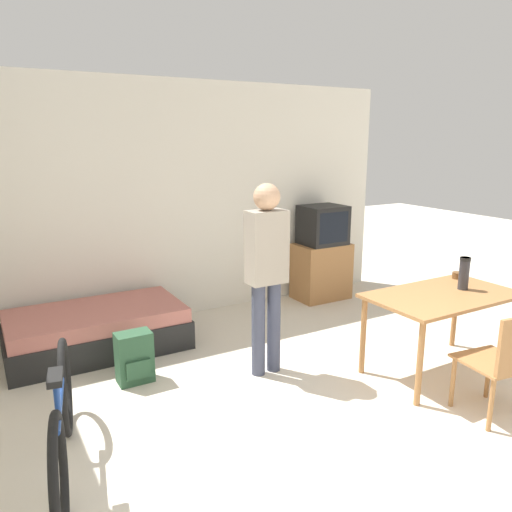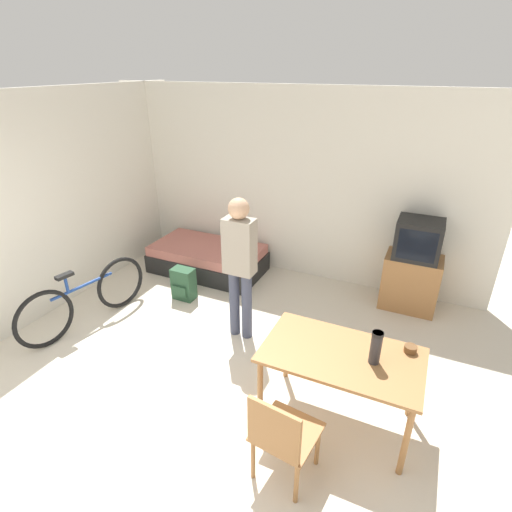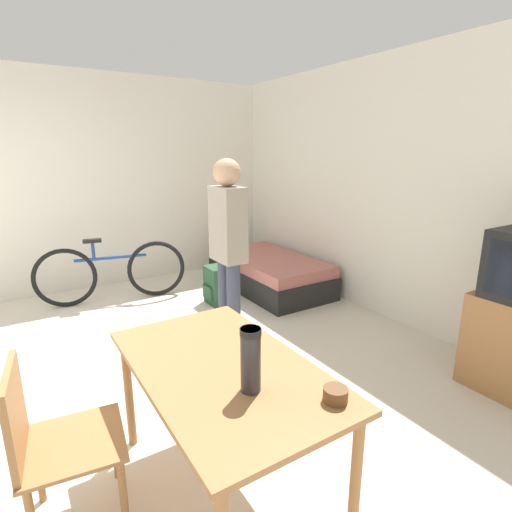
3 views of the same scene
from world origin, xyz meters
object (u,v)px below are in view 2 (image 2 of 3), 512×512
at_px(wooden_chair, 281,435).
at_px(thermos_flask, 376,346).
at_px(daybed, 208,258).
at_px(bicycle, 85,299).
at_px(person_standing, 240,260).
at_px(backpack, 184,284).
at_px(dining_table, 341,362).
at_px(mate_bowl, 410,349).
at_px(tv, 413,268).

distance_m(wooden_chair, thermos_flask, 1.01).
relative_size(daybed, bicycle, 1.00).
bearing_deg(daybed, bicycle, -108.30).
bearing_deg(person_standing, backpack, 159.51).
distance_m(bicycle, backpack, 1.25).
bearing_deg(wooden_chair, bicycle, 162.08).
bearing_deg(bicycle, thermos_flask, -2.77).
bearing_deg(daybed, dining_table, -38.31).
bearing_deg(bicycle, person_standing, 18.17).
xyz_separation_m(wooden_chair, thermos_flask, (0.50, 0.78, 0.41)).
bearing_deg(thermos_flask, backpack, 156.54).
bearing_deg(mate_bowl, daybed, 150.28).
xyz_separation_m(daybed, thermos_flask, (2.81, -2.01, 0.69)).
distance_m(dining_table, person_standing, 1.59).
height_order(tv, backpack, tv).
distance_m(tv, person_standing, 2.31).
relative_size(mate_bowl, backpack, 0.23).
bearing_deg(thermos_flask, person_standing, 154.62).
bearing_deg(tv, backpack, -159.09).
xyz_separation_m(tv, bicycle, (-3.54, -2.07, -0.22)).
bearing_deg(dining_table, backpack, 154.25).
height_order(daybed, mate_bowl, mate_bowl).
bearing_deg(tv, bicycle, -149.70).
relative_size(person_standing, backpack, 3.78).
xyz_separation_m(daybed, person_standing, (1.20, -1.25, 0.79)).
height_order(daybed, wooden_chair, wooden_chair).
height_order(bicycle, backpack, bicycle).
height_order(thermos_flask, backpack, thermos_flask).
bearing_deg(daybed, wooden_chair, -50.33).
distance_m(wooden_chair, backpack, 2.94).
relative_size(wooden_chair, mate_bowl, 8.20).
bearing_deg(dining_table, bicycle, 176.91).
relative_size(tv, thermos_flask, 4.16).
bearing_deg(mate_bowl, wooden_chair, -125.92).
distance_m(thermos_flask, backpack, 3.00).
bearing_deg(dining_table, tv, 80.27).
xyz_separation_m(bicycle, mate_bowl, (3.67, 0.09, 0.41)).
bearing_deg(thermos_flask, tv, 86.76).
xyz_separation_m(dining_table, bicycle, (-3.16, 0.17, -0.30)).
height_order(bicycle, person_standing, person_standing).
distance_m(wooden_chair, bicycle, 3.07).
xyz_separation_m(bicycle, person_standing, (1.81, 0.60, 0.64)).
bearing_deg(person_standing, wooden_chair, -54.27).
bearing_deg(person_standing, daybed, 133.98).
height_order(wooden_chair, person_standing, person_standing).
distance_m(tv, bicycle, 4.11).
bearing_deg(backpack, daybed, 98.48).
distance_m(dining_table, wooden_chair, 0.83).
bearing_deg(mate_bowl, dining_table, -152.83).
xyz_separation_m(tv, thermos_flask, (-0.13, -2.24, 0.32)).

